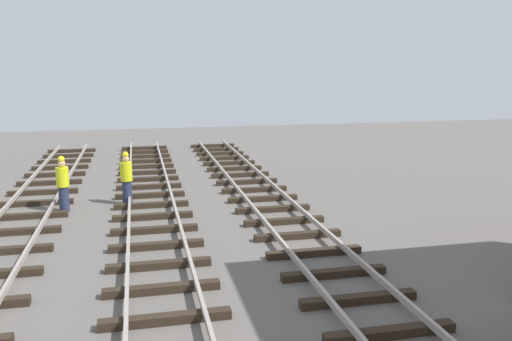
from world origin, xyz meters
name	(u,v)px	position (x,y,z in m)	size (l,w,h in m)	color
track_worker_foreground	(127,178)	(-4.02, 18.18, 0.93)	(0.40, 0.40, 1.87)	#262D4C
track_worker_distant	(63,184)	(-6.05, 17.74, 0.93)	(0.40, 0.40, 1.87)	#262D4C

